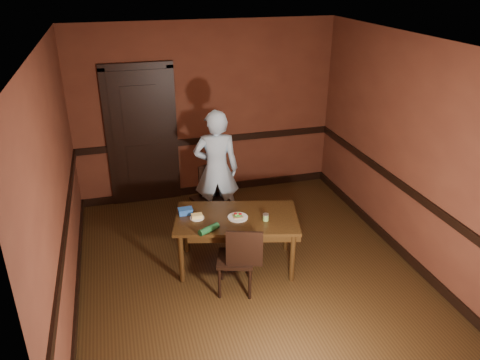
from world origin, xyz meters
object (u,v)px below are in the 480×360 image
sauce_jar (266,217)px  food_tub (185,211)px  chair_far (210,198)px  dining_table (237,241)px  sandwich_plate (238,217)px  chair_near (235,258)px  cheese_saucer (197,217)px  person (216,170)px

sauce_jar → food_tub: 0.97m
chair_far → food_tub: (-0.46, -0.77, 0.27)m
sauce_jar → dining_table: bearing=150.1°
dining_table → food_tub: 0.72m
sauce_jar → sandwich_plate: bearing=154.3°
chair_near → sandwich_plate: chair_near is taller
cheese_saucer → food_tub: bearing=128.7°
chair_far → sauce_jar: 1.28m
chair_near → cheese_saucer: chair_near is taller
chair_far → sandwich_plate: size_ratio=3.74×
sauce_jar → chair_near: bearing=-147.6°
person → food_tub: size_ratio=9.92×
food_tub → cheese_saucer: bearing=-51.5°
dining_table → person: 1.17m
cheese_saucer → food_tub: 0.18m
cheese_saucer → person: bearing=64.6°
chair_near → person: size_ratio=0.50×
dining_table → chair_near: chair_near is taller
chair_far → chair_near: (-0.02, -1.46, -0.02)m
sandwich_plate → food_tub: 0.64m
person → sandwich_plate: person is taller
chair_far → sauce_jar: chair_far is taller
sauce_jar → food_tub: sauce_jar is taller
cheese_saucer → food_tub: size_ratio=0.99×
person → sandwich_plate: bearing=100.5°
person → food_tub: bearing=65.4°
person → cheese_saucer: bearing=74.7°
dining_table → cheese_saucer: size_ratio=8.54×
sandwich_plate → chair_far: bearing=96.6°
chair_near → sandwich_plate: 0.52m
cheese_saucer → dining_table: bearing=-11.1°
food_tub → sandwich_plate: bearing=-24.7°
sandwich_plate → cheese_saucer: (-0.47, 0.12, 0.00)m
person → sandwich_plate: 1.10m
dining_table → person: size_ratio=0.85×
food_tub → sauce_jar: bearing=-25.1°
sauce_jar → cheese_saucer: (-0.76, 0.27, -0.02)m
chair_near → cheese_saucer: 0.69m
chair_near → sandwich_plate: (0.14, 0.42, 0.27)m
sauce_jar → cheese_saucer: size_ratio=0.50×
chair_near → cheese_saucer: bearing=-41.4°
dining_table → sandwich_plate: size_ratio=6.07×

